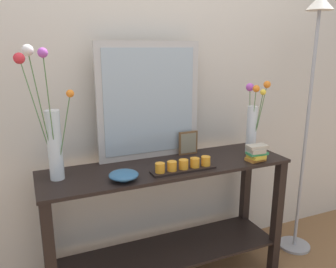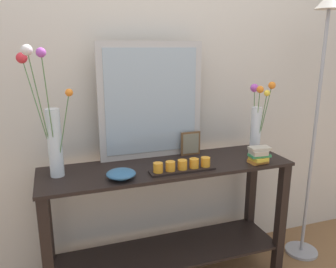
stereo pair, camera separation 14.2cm
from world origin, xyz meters
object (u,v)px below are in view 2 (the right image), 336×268
(mirror_leaning, at_px, (151,101))
(tall_vase_left, at_px, (51,128))
(floor_lamp, at_px, (320,89))
(book_stack, at_px, (259,155))
(picture_frame_small, at_px, (191,143))
(decorative_bowl, at_px, (121,174))
(console_table, at_px, (168,212))
(candle_tray, at_px, (182,166))
(vase_right, at_px, (257,122))

(mirror_leaning, relative_size, tall_vase_left, 1.03)
(floor_lamp, bearing_deg, mirror_leaning, 169.67)
(mirror_leaning, relative_size, book_stack, 5.51)
(picture_frame_small, distance_m, decorative_bowl, 0.59)
(console_table, relative_size, picture_frame_small, 9.72)
(console_table, xyz_separation_m, tall_vase_left, (-0.66, 0.04, 0.60))
(tall_vase_left, xyz_separation_m, candle_tray, (0.70, -0.16, -0.25))
(decorative_bowl, height_order, book_stack, book_stack)
(mirror_leaning, xyz_separation_m, floor_lamp, (1.13, -0.21, 0.06))
(book_stack, height_order, floor_lamp, floor_lamp)
(mirror_leaning, height_order, candle_tray, mirror_leaning)
(picture_frame_small, bearing_deg, console_table, -145.44)
(picture_frame_small, distance_m, book_stack, 0.45)
(vase_right, xyz_separation_m, candle_tray, (-0.58, -0.13, -0.19))
(console_table, xyz_separation_m, decorative_bowl, (-0.32, -0.12, 0.35))
(console_table, height_order, picture_frame_small, picture_frame_small)
(tall_vase_left, xyz_separation_m, vase_right, (1.28, -0.03, -0.06))
(mirror_leaning, height_order, book_stack, mirror_leaning)
(tall_vase_left, relative_size, vase_right, 1.47)
(mirror_leaning, distance_m, floor_lamp, 1.15)
(vase_right, xyz_separation_m, decorative_bowl, (-0.94, -0.13, -0.19))
(vase_right, relative_size, candle_tray, 1.24)
(decorative_bowl, height_order, floor_lamp, floor_lamp)
(floor_lamp, bearing_deg, book_stack, -166.38)
(mirror_leaning, height_order, picture_frame_small, mirror_leaning)
(console_table, height_order, candle_tray, candle_tray)
(candle_tray, bearing_deg, decorative_bowl, -179.90)
(picture_frame_small, relative_size, book_stack, 1.18)
(tall_vase_left, xyz_separation_m, floor_lamp, (1.74, -0.05, 0.15))
(picture_frame_small, relative_size, floor_lamp, 0.08)
(tall_vase_left, relative_size, candle_tray, 1.83)
(mirror_leaning, bearing_deg, vase_right, -15.01)
(vase_right, distance_m, picture_frame_small, 0.46)
(mirror_leaning, height_order, vase_right, mirror_leaning)
(floor_lamp, bearing_deg, picture_frame_small, 169.44)
(tall_vase_left, bearing_deg, candle_tray, -12.60)
(tall_vase_left, height_order, floor_lamp, floor_lamp)
(picture_frame_small, height_order, floor_lamp, floor_lamp)
(candle_tray, bearing_deg, picture_frame_small, 58.45)
(picture_frame_small, relative_size, decorative_bowl, 0.97)
(mirror_leaning, xyz_separation_m, book_stack, (0.59, -0.34, -0.32))
(book_stack, bearing_deg, console_table, 164.62)
(candle_tray, relative_size, picture_frame_small, 2.48)
(mirror_leaning, relative_size, candle_tray, 1.88)
(tall_vase_left, distance_m, decorative_bowl, 0.45)
(book_stack, bearing_deg, decorative_bowl, 178.18)
(console_table, height_order, mirror_leaning, mirror_leaning)
(mirror_leaning, relative_size, floor_lamp, 0.39)
(mirror_leaning, xyz_separation_m, tall_vase_left, (-0.61, -0.15, -0.09))
(vase_right, bearing_deg, mirror_leaning, 164.99)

